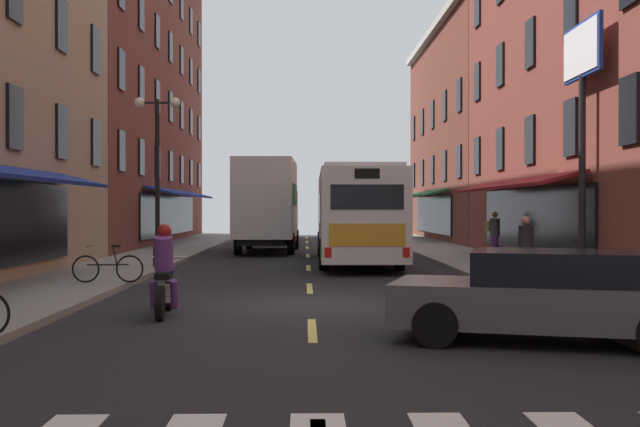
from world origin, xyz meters
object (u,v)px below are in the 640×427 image
Objects in this scene: pedestrian_near at (494,234)px; sedan_mid at (547,295)px; sedan_near at (274,230)px; bicycle_mid at (108,268)px; street_lamp_twin at (157,173)px; billboard_sign at (582,86)px; pedestrian_mid at (526,249)px; box_truck at (268,206)px; transit_bus at (356,214)px; motorcycle_rider at (164,276)px.

sedan_mid is at bearing 30.86° from pedestrian_near.
pedestrian_near is (8.49, -15.20, 0.29)m from sedan_near.
street_lamp_twin is at bearing 88.00° from bicycle_mid.
sedan_near is at bearing 110.89° from billboard_sign.
street_lamp_twin is (0.19, 5.40, 2.54)m from bicycle_mid.
pedestrian_mid is at bearing 76.45° from sedan_mid.
box_truck is 1.70× the size of sedan_mid.
box_truck is (-3.41, 6.78, 0.32)m from transit_bus.
pedestrian_mid reaches higher than motorcycle_rider.
billboard_sign reaches higher than sedan_mid.
billboard_sign is at bearing 67.70° from sedan_mid.
motorcycle_rider is at bearing 24.35° from pedestrian_mid.
sedan_mid reaches higher than bicycle_mid.
box_truck is 10.58m from pedestrian_near.
motorcycle_rider is at bearing -148.32° from billboard_sign.
transit_bus is 16.08m from sedan_near.
motorcycle_rider reaches higher than sedan_mid.
transit_bus reaches higher than bicycle_mid.
transit_bus reaches higher than pedestrian_mid.
box_truck is 20.33m from motorcycle_rider.
transit_bus is 16.54m from sedan_mid.
billboard_sign is 4.65m from pedestrian_mid.
billboard_sign is 8.95m from pedestrian_near.
sedan_near is 19.22m from street_lamp_twin.
pedestrian_near reaches higher than sedan_mid.
motorcycle_rider is 1.24× the size of pedestrian_near.
pedestrian_near is 1.04× the size of pedestrian_mid.
sedan_mid is (5.12, -23.20, -1.36)m from box_truck.
street_lamp_twin is (-2.04, 10.30, 2.33)m from motorcycle_rider.
box_truck is 1.67× the size of sedan_near.
billboard_sign is at bearing -58.41° from box_truck.
street_lamp_twin is at bearing 121.42° from sedan_mid.
sedan_near is at bearing 102.51° from transit_bus.
transit_bus reaches higher than pedestrian_near.
box_truck is at bearing 116.73° from transit_bus.
box_truck is at bearing -72.64° from pedestrian_mid.
pedestrian_near reaches higher than bicycle_mid.
street_lamp_twin reaches higher than sedan_near.
box_truck is 1.52× the size of street_lamp_twin.
sedan_mid is 17.21m from pedestrian_near.
motorcycle_rider is at bearing -65.50° from bicycle_mid.
bicycle_mid is at bearing -127.37° from transit_bus.
billboard_sign is 9.82m from transit_bus.
billboard_sign is 25.18m from sedan_near.
motorcycle_rider is 5.38m from bicycle_mid.
street_lamp_twin reaches higher than sedan_mid.
street_lamp_twin reaches higher than box_truck.
sedan_mid is 7.97m from pedestrian_mid.
sedan_near is at bearing -108.89° from pedestrian_near.
billboard_sign is at bearing -69.11° from sedan_near.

